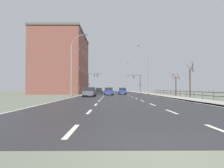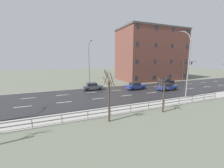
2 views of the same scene
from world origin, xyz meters
TOP-DOWN VIEW (x-y plane):
  - ground_plane at (0.00, 48.00)m, footprint 160.00×160.00m
  - road_asphalt_strip at (0.00, 60.00)m, footprint 14.00×120.00m
  - guardrail at (9.85, 26.90)m, footprint 0.07×39.71m
  - street_lamp_midground at (7.43, 42.77)m, footprint 2.72×0.24m
  - street_lamp_left_bank at (-7.41, 29.93)m, footprint 2.76×0.24m
  - traffic_signal_left at (-6.89, 59.66)m, footprint 4.32×0.36m
  - car_far_right at (-1.51, 38.58)m, footprint 1.97×4.17m
  - car_mid_centre at (1.67, 44.28)m, footprint 1.91×4.14m
  - car_near_left at (-4.09, 49.41)m, footprint 1.90×4.13m
  - car_far_left at (-4.55, 29.89)m, footprint 1.99×4.18m
  - brick_building at (-14.03, 51.84)m, footprint 11.93×20.66m
  - bare_tree_mid at (11.15, 27.51)m, footprint 1.08×1.19m
  - bare_tree_far at (11.14, 34.59)m, footprint 1.65×1.62m

SIDE VIEW (x-z plane):
  - ground_plane at x=0.00m, z-range -0.12..0.00m
  - road_asphalt_strip at x=0.00m, z-range 0.00..0.02m
  - guardrail at x=9.85m, z-range 0.21..1.21m
  - car_far_right at x=-1.51m, z-range 0.02..1.59m
  - car_mid_centre at x=1.67m, z-range 0.02..1.59m
  - car_near_left at x=-4.09m, z-range 0.02..1.59m
  - car_far_left at x=-4.55m, z-range 0.02..1.59m
  - bare_tree_far at x=11.14m, z-range -0.05..4.21m
  - bare_tree_mid at x=11.15m, z-range -0.17..5.33m
  - traffic_signal_left at x=-6.89m, z-range 1.10..7.29m
  - street_lamp_left_bank at x=-7.41m, z-range -0.14..10.23m
  - street_lamp_midground at x=7.43m, z-range -0.14..11.06m
  - brick_building at x=-14.03m, z-range 0.01..16.00m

